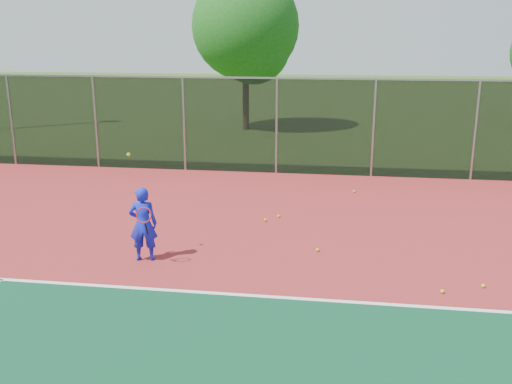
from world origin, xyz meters
TOP-DOWN VIEW (x-y plane):
  - court_apron at (0.00, 2.00)m, footprint 30.00×20.00m
  - fence_back at (0.00, 12.00)m, footprint 30.00×0.06m
  - tennis_player at (-4.74, 4.31)m, footprint 0.60×0.64m
  - practice_ball_0 at (-0.56, 9.94)m, footprint 0.07×0.07m
  - practice_ball_2 at (-2.70, 7.03)m, footprint 0.07×0.07m
  - practice_ball_3 at (-1.39, 5.24)m, footprint 0.07×0.07m
  - practice_ball_6 at (-2.42, 7.37)m, footprint 0.07×0.07m
  - practice_ball_7 at (0.81, 3.59)m, footprint 0.07×0.07m
  - practice_ball_8 at (1.56, 3.92)m, footprint 0.07×0.07m
  - tree_back_left at (-5.30, 20.55)m, footprint 4.84×4.84m

SIDE VIEW (x-z plane):
  - court_apron at x=0.00m, z-range 0.00..0.02m
  - practice_ball_0 at x=-0.56m, z-range 0.02..0.09m
  - practice_ball_2 at x=-2.70m, z-range 0.02..0.09m
  - practice_ball_3 at x=-1.39m, z-range 0.02..0.09m
  - practice_ball_6 at x=-2.42m, z-range 0.02..0.09m
  - practice_ball_7 at x=0.81m, z-range 0.02..0.09m
  - practice_ball_8 at x=1.56m, z-range 0.02..0.09m
  - tennis_player at x=-4.74m, z-range -0.30..1.83m
  - fence_back at x=0.00m, z-range 0.05..3.08m
  - tree_back_left at x=-5.30m, z-range 0.91..8.02m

